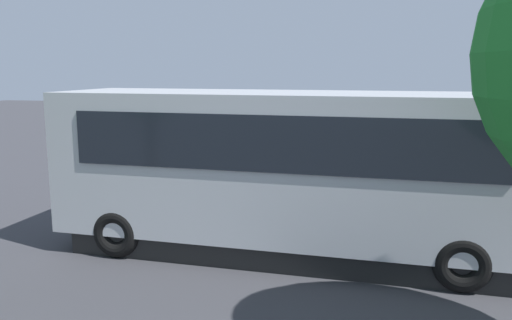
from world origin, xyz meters
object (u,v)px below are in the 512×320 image
at_px(tour_bus, 287,174).
at_px(stunt_motorcycle, 186,147).
at_px(spectator_far_left, 368,177).
at_px(spectator_left, 328,177).
at_px(spectator_right, 244,173).
at_px(spectator_centre, 284,175).
at_px(spectator_far_right, 210,172).
at_px(parked_motorcycle_silver, 341,208).

relative_size(tour_bus, stunt_motorcycle, 4.94).
distance_m(tour_bus, spectator_far_left, 3.25).
relative_size(spectator_left, spectator_right, 1.03).
bearing_deg(tour_bus, spectator_left, -102.20).
relative_size(spectator_left, stunt_motorcycle, 0.95).
height_order(tour_bus, spectator_centre, tour_bus).
bearing_deg(spectator_left, spectator_far_left, -175.71).
relative_size(tour_bus, spectator_far_right, 5.27).
bearing_deg(spectator_right, parked_motorcycle_silver, 161.28).
bearing_deg(parked_motorcycle_silver, spectator_right, -18.72).
bearing_deg(tour_bus, spectator_far_right, -47.15).
bearing_deg(spectator_far_right, stunt_motorcycle, -61.91).
xyz_separation_m(spectator_left, parked_motorcycle_silver, (-0.38, 0.78, -0.58)).
xyz_separation_m(spectator_far_left, parked_motorcycle_silver, (0.59, 0.85, -0.59)).
distance_m(spectator_left, stunt_motorcycle, 6.54).
bearing_deg(spectator_centre, tour_bus, 101.09).
bearing_deg(spectator_centre, spectator_right, 4.83).
distance_m(tour_bus, parked_motorcycle_silver, 2.46).
bearing_deg(spectator_far_right, parked_motorcycle_silver, 167.80).
height_order(spectator_far_left, spectator_far_right, spectator_far_left).
distance_m(spectator_far_left, spectator_centre, 2.13).
distance_m(spectator_far_left, spectator_right, 3.15).
bearing_deg(tour_bus, spectator_right, -60.57).
bearing_deg(stunt_motorcycle, spectator_far_right, 118.09).
height_order(spectator_far_left, spectator_left, spectator_far_left).
bearing_deg(spectator_far_left, stunt_motorcycle, -32.10).
bearing_deg(spectator_centre, stunt_motorcycle, -42.99).
height_order(spectator_left, spectator_centre, spectator_left).
bearing_deg(spectator_far_left, spectator_left, 4.29).
relative_size(spectator_far_left, spectator_left, 1.00).
bearing_deg(spectator_right, stunt_motorcycle, -51.84).
distance_m(tour_bus, stunt_motorcycle, 8.14).
height_order(spectator_centre, parked_motorcycle_silver, spectator_centre).
distance_m(spectator_far_right, stunt_motorcycle, 4.51).
bearing_deg(tour_bus, spectator_centre, -78.91).
bearing_deg(spectator_right, spectator_far_left, 179.75).
bearing_deg(spectator_centre, spectator_left, 171.52).
bearing_deg(spectator_far_right, spectator_right, -172.81).
relative_size(spectator_far_left, parked_motorcycle_silver, 0.87).
bearing_deg(parked_motorcycle_silver, spectator_far_right, -12.20).
bearing_deg(spectator_far_right, tour_bus, 132.85).
height_order(spectator_far_right, parked_motorcycle_silver, spectator_far_right).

